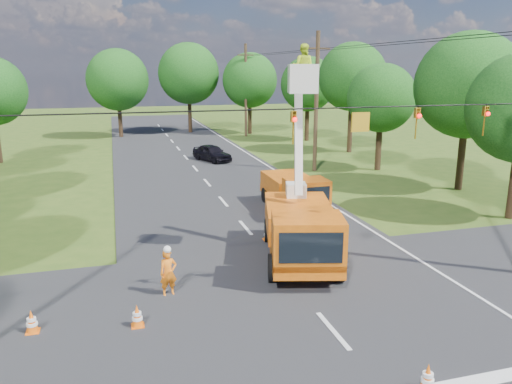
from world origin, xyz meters
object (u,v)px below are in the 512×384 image
object	(u,v)px
tree_far_a	(118,80)
pole_right_mid	(316,101)
tree_right_d	(352,77)
pole_right_far	(246,90)
second_truck	(294,191)
tree_right_e	(308,84)
tree_right_c	(381,98)
distant_car	(212,153)
traffic_cone_3	(137,316)
traffic_cone_6	(279,186)
traffic_cone_2	(300,212)
bucket_truck	(301,219)
ground_worker	(168,273)
traffic_cone_4	(32,322)
tree_far_b	(189,74)
traffic_cone_0	(428,378)
tree_right_b	(468,86)
tree_far_c	(250,80)
traffic_cone_1	(267,233)

from	to	relation	value
tree_far_a	pole_right_mid	bearing A→B (deg)	-59.59
tree_right_d	pole_right_far	bearing A→B (deg)	115.86
second_truck	tree_right_e	bearing A→B (deg)	67.38
tree_right_c	distant_car	bearing A→B (deg)	148.51
traffic_cone_3	traffic_cone_6	size ratio (longest dim) A/B	1.00
traffic_cone_2	traffic_cone_6	bearing A→B (deg)	81.90
bucket_truck	tree_far_a	world-z (taller)	tree_far_a
bucket_truck	tree_far_a	distance (m)	40.29
ground_worker	distant_car	bearing A→B (deg)	63.90
traffic_cone_4	tree_right_c	bearing A→B (deg)	40.82
tree_far_a	tree_far_b	world-z (taller)	tree_far_b
traffic_cone_2	pole_right_mid	bearing A→B (deg)	64.34
traffic_cone_0	tree_far_a	bearing A→B (deg)	97.11
second_truck	tree_right_b	bearing A→B (deg)	8.83
tree_right_c	tree_right_e	distance (m)	16.02
traffic_cone_0	traffic_cone_2	world-z (taller)	same
second_truck	traffic_cone_6	distance (m)	4.44
traffic_cone_6	tree_far_c	world-z (taller)	tree_far_c
traffic_cone_0	traffic_cone_2	distance (m)	13.98
bucket_truck	second_truck	world-z (taller)	bucket_truck
traffic_cone_4	pole_right_far	xyz separation A→B (m)	(16.91, 39.66, 4.75)
traffic_cone_3	tree_right_d	world-z (taller)	tree_right_d
traffic_cone_4	pole_right_mid	size ratio (longest dim) A/B	0.07
bucket_truck	traffic_cone_2	size ratio (longest dim) A/B	11.76
traffic_cone_1	bucket_truck	bearing A→B (deg)	-78.48
traffic_cone_4	tree_right_e	distance (m)	41.53
tree_far_c	tree_right_c	bearing A→B (deg)	-80.86
traffic_cone_3	pole_right_mid	distance (m)	24.97
tree_far_c	tree_right_d	bearing A→B (deg)	-70.54
traffic_cone_0	tree_far_a	size ratio (longest dim) A/B	0.07
traffic_cone_4	tree_far_c	size ratio (longest dim) A/B	0.08
traffic_cone_3	tree_right_d	bearing A→B (deg)	53.27
tree_right_b	traffic_cone_2	bearing A→B (deg)	-164.53
pole_right_mid	tree_right_b	bearing A→B (deg)	-50.91
traffic_cone_1	traffic_cone_2	world-z (taller)	same
traffic_cone_0	traffic_cone_1	world-z (taller)	same
traffic_cone_2	tree_far_b	size ratio (longest dim) A/B	0.07
traffic_cone_1	tree_far_a	world-z (taller)	tree_far_a
traffic_cone_6	tree_right_c	bearing A→B (deg)	25.37
traffic_cone_3	tree_far_a	bearing A→B (deg)	89.39
traffic_cone_4	tree_right_e	bearing A→B (deg)	57.35
traffic_cone_6	pole_right_mid	size ratio (longest dim) A/B	0.07
tree_right_d	traffic_cone_3	bearing A→B (deg)	-126.73
traffic_cone_1	tree_far_c	size ratio (longest dim) A/B	0.08
traffic_cone_3	pole_right_far	bearing A→B (deg)	70.83
tree_far_a	second_truck	bearing A→B (deg)	-75.78
tree_right_b	tree_right_c	xyz separation A→B (m)	(-1.80, 7.00, -1.12)
ground_worker	traffic_cone_2	distance (m)	10.16
ground_worker	traffic_cone_6	distance (m)	15.26
tree_right_b	tree_right_e	xyz separation A→B (m)	(-1.20, 23.00, -0.62)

